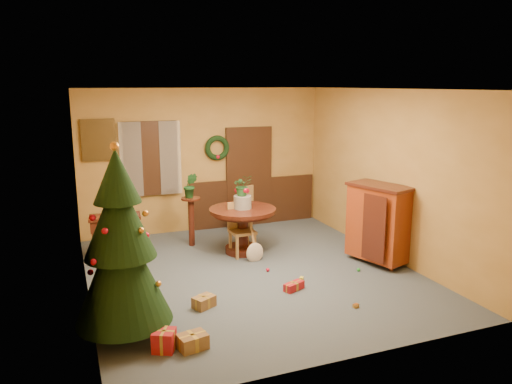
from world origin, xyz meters
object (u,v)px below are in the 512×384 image
sideboard (378,221)px  writing_desk (115,226)px  dining_table (243,222)px  chair_near (241,227)px  christmas_tree (121,248)px

sideboard → writing_desk: bearing=155.6°
dining_table → chair_near: (-0.07, -0.08, -0.07)m
dining_table → sideboard: size_ratio=0.88×
dining_table → sideboard: sideboard is taller
christmas_tree → writing_desk: size_ratio=2.62×
chair_near → christmas_tree: christmas_tree is taller
dining_table → sideboard: bearing=-34.2°
writing_desk → sideboard: sideboard is taller
dining_table → writing_desk: bearing=166.0°
christmas_tree → dining_table: bearing=45.2°
chair_near → sideboard: (2.01, -1.24, 0.22)m
dining_table → christmas_tree: size_ratio=0.50×
chair_near → writing_desk: bearing=163.6°
sideboard → christmas_tree: bearing=-166.3°
dining_table → christmas_tree: 3.39m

